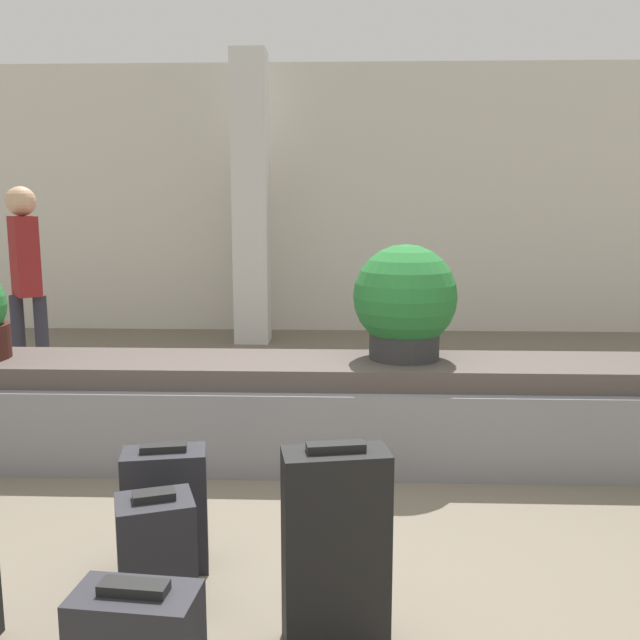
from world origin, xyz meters
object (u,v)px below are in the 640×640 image
(pillar, at_px, (251,200))
(potted_plant_1, at_px, (405,302))
(traveler_1, at_px, (26,271))
(suitcase_0, at_px, (335,549))
(suitcase_2, at_px, (166,509))
(suitcase_4, at_px, (157,561))

(pillar, bearing_deg, potted_plant_1, -68.46)
(traveler_1, bearing_deg, suitcase_0, 1.45)
(suitcase_2, distance_m, potted_plant_1, 1.99)
(suitcase_4, bearing_deg, pillar, 73.90)
(suitcase_0, xyz_separation_m, suitcase_2, (-0.75, 0.53, -0.10))
(suitcase_4, height_order, traveler_1, traveler_1)
(potted_plant_1, bearing_deg, pillar, 111.54)
(suitcase_4, relative_size, traveler_1, 0.31)
(suitcase_0, height_order, potted_plant_1, potted_plant_1)
(suitcase_4, distance_m, potted_plant_1, 2.28)
(suitcase_4, bearing_deg, suitcase_2, 79.70)
(suitcase_0, relative_size, traveler_1, 0.45)
(suitcase_2, relative_size, suitcase_4, 1.07)
(potted_plant_1, relative_size, traveler_1, 0.41)
(pillar, bearing_deg, traveler_1, -125.46)
(suitcase_4, xyz_separation_m, traveler_1, (-1.93, 3.27, 0.78))
(suitcase_0, distance_m, potted_plant_1, 2.12)
(traveler_1, bearing_deg, suitcase_4, -5.69)
(pillar, height_order, traveler_1, pillar)
(suitcase_0, bearing_deg, traveler_1, 117.27)
(suitcase_2, bearing_deg, suitcase_4, -91.62)
(suitcase_2, bearing_deg, traveler_1, 112.09)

